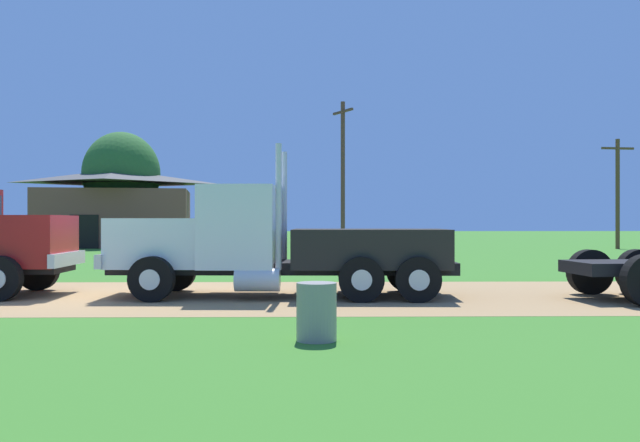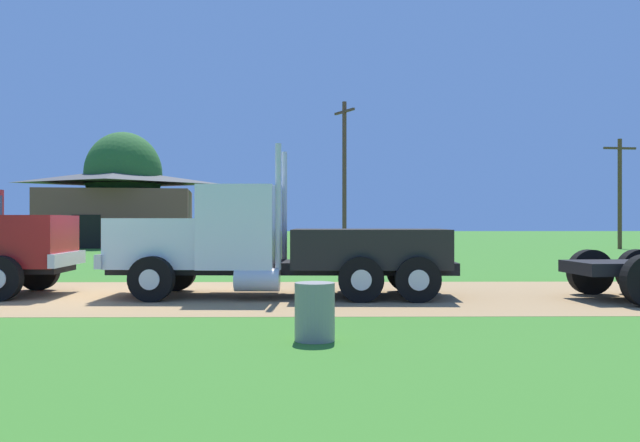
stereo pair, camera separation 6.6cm
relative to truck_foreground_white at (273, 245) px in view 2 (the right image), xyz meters
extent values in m
plane|color=#387424|center=(-4.14, 0.11, -1.21)|extent=(200.00, 200.00, 0.00)
cube|color=#A37E50|center=(-4.14, 0.11, -1.21)|extent=(120.00, 6.99, 0.01)
cube|color=black|center=(0.27, 0.00, -0.52)|extent=(8.13, 1.80, 0.28)
cube|color=white|center=(-2.70, 0.11, 0.06)|extent=(2.21, 2.07, 1.16)
cube|color=silver|center=(-3.82, 0.14, -0.34)|extent=(0.24, 2.19, 0.32)
cube|color=white|center=(-0.77, 0.04, 0.45)|extent=(1.80, 2.34, 1.93)
cube|color=#2D3D4C|center=(-1.65, 0.07, 0.83)|extent=(0.11, 1.90, 0.85)
cylinder|color=silver|center=(0.18, -0.90, 0.90)|extent=(0.14, 0.14, 2.84)
cylinder|color=silver|center=(0.24, 0.90, 0.90)|extent=(0.14, 0.14, 2.84)
cylinder|color=silver|center=(-0.29, -0.98, -0.73)|extent=(1.02, 0.55, 0.52)
cube|color=black|center=(2.29, -0.07, -0.06)|extent=(3.70, 2.40, 0.91)
cylinder|color=black|center=(-2.63, -1.03, -0.71)|extent=(1.02, 0.34, 1.01)
cylinder|color=silver|center=(-2.64, -1.19, -0.71)|extent=(0.46, 0.06, 0.45)
cylinder|color=black|center=(-2.55, 1.24, -0.71)|extent=(1.02, 0.34, 1.01)
cylinder|color=silver|center=(-2.55, 1.40, -0.71)|extent=(0.46, 0.06, 0.45)
cylinder|color=black|center=(3.26, -1.24, -0.71)|extent=(1.02, 0.34, 1.01)
cylinder|color=silver|center=(3.26, -1.40, -0.71)|extent=(0.46, 0.06, 0.45)
cylinder|color=black|center=(3.34, 1.03, -0.71)|extent=(1.02, 0.34, 1.01)
cylinder|color=silver|center=(3.35, 1.19, -0.71)|extent=(0.46, 0.06, 0.45)
cylinder|color=black|center=(2.01, -1.20, -0.71)|extent=(1.02, 0.34, 1.01)
cylinder|color=silver|center=(2.01, -1.36, -0.71)|extent=(0.46, 0.06, 0.45)
cylinder|color=black|center=(2.09, 1.07, -0.71)|extent=(1.02, 0.34, 1.01)
cylinder|color=silver|center=(2.10, 1.23, -0.71)|extent=(0.46, 0.06, 0.45)
cube|color=maroon|center=(-6.01, 0.29, 0.10)|extent=(2.02, 2.09, 1.23)
cube|color=silver|center=(-4.98, 0.32, -0.33)|extent=(0.23, 2.23, 0.32)
cylinder|color=black|center=(-6.15, 1.45, -0.70)|extent=(1.02, 0.33, 1.02)
cylinder|color=silver|center=(-6.15, 1.61, -0.70)|extent=(0.46, 0.05, 0.46)
cylinder|color=black|center=(7.74, 0.30, -0.66)|extent=(1.12, 0.38, 1.10)
cylinder|color=silver|center=(7.73, 0.45, -0.66)|extent=(0.50, 0.08, 0.49)
cylinder|color=black|center=(8.98, 0.39, -0.66)|extent=(1.12, 0.38, 1.10)
cylinder|color=silver|center=(8.97, 0.55, -0.66)|extent=(0.50, 0.08, 0.49)
cylinder|color=gray|center=(0.97, -5.79, -0.78)|extent=(0.60, 0.60, 0.87)
cube|color=brown|center=(-12.73, 30.95, 0.77)|extent=(10.88, 8.76, 3.96)
pyramid|color=#454545|center=(-12.73, 30.95, 3.74)|extent=(11.43, 9.19, 0.99)
cube|color=black|center=(-13.68, 27.03, -0.11)|extent=(1.79, 0.31, 2.20)
cylinder|color=brown|center=(2.95, 24.28, 3.32)|extent=(0.26, 0.26, 9.07)
cube|color=brown|center=(2.95, 24.28, 7.26)|extent=(1.15, 2.01, 0.14)
cylinder|color=brown|center=(20.67, 25.99, 2.31)|extent=(0.26, 0.26, 7.05)
cube|color=brown|center=(20.67, 25.99, 5.24)|extent=(2.20, 0.42, 0.14)
cylinder|color=#513823|center=(-12.59, 31.67, 0.29)|extent=(0.44, 0.44, 3.00)
ellipsoid|color=#2E6029|center=(-12.59, 31.67, 3.97)|extent=(5.46, 5.46, 6.01)
camera|label=1|loc=(0.85, -15.61, 0.58)|focal=36.80mm
camera|label=2|loc=(0.91, -15.61, 0.58)|focal=36.80mm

